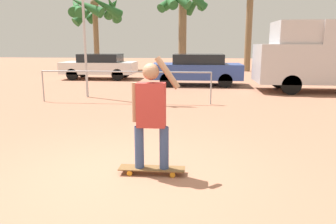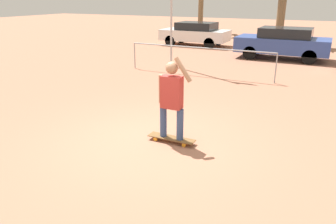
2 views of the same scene
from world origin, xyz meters
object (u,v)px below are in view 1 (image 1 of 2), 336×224
Objects in this scene: person_skateboarder at (151,109)px; palm_tree_center_background at (182,5)px; skateboard at (152,169)px; parked_car_white at (100,66)px; palm_tree_far_left at (95,10)px; parked_car_blue at (197,69)px.

person_skateboarder is 16.47m from palm_tree_center_background.
skateboard is 0.93m from person_skateboarder.
person_skateboarder is at bearing -69.99° from parked_car_white.
parked_car_blue is at bearing -49.06° from palm_tree_far_left.
skateboard is at bearing -88.63° from palm_tree_center_background.
parked_car_white is at bearing -148.50° from palm_tree_center_background.
parked_car_white is at bearing 156.79° from parked_car_blue.
palm_tree_far_left is at bearing 108.52° from parked_car_white.
palm_tree_far_left is at bearing 109.53° from skateboard.
parked_car_blue is 12.18m from palm_tree_far_left.
skateboard is at bearing -69.99° from parked_car_white.
person_skateboarder is at bearing 180.00° from skateboard.
person_skateboarder is 14.26m from parked_car_white.
skateboard is at bearing -93.03° from parked_car_blue.
person_skateboarder is (-0.00, 0.00, 0.93)m from skateboard.
parked_car_blue is (0.59, 11.05, -0.23)m from person_skateboarder.
palm_tree_far_left is (-2.16, 6.44, 3.66)m from parked_car_white.
person_skateboarder is at bearing -88.64° from palm_tree_center_background.
parked_car_white is (-5.46, 2.34, -0.04)m from parked_car_blue.
palm_tree_center_background is (-0.38, 16.15, 3.24)m from person_skateboarder.
parked_car_white is 6.33m from palm_tree_center_background.
palm_tree_center_background is at bearing 31.50° from parked_car_white.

